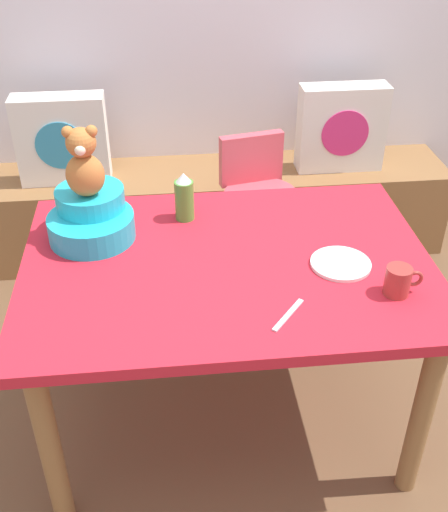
% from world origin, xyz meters
% --- Properties ---
extents(ground_plane, '(8.00, 8.00, 0.00)m').
position_xyz_m(ground_plane, '(0.00, 0.00, 0.00)').
color(ground_plane, brown).
extents(window_bench, '(2.60, 0.44, 0.46)m').
position_xyz_m(window_bench, '(0.00, 1.23, 0.23)').
color(window_bench, olive).
rests_on(window_bench, ground_plane).
extents(pillow_floral_left, '(0.44, 0.15, 0.44)m').
position_xyz_m(pillow_floral_left, '(-0.68, 1.21, 0.68)').
color(pillow_floral_left, white).
rests_on(pillow_floral_left, window_bench).
extents(pillow_floral_right, '(0.44, 0.15, 0.44)m').
position_xyz_m(pillow_floral_right, '(0.72, 1.21, 0.68)').
color(pillow_floral_right, white).
rests_on(pillow_floral_right, window_bench).
extents(dining_table, '(1.37, 0.97, 0.74)m').
position_xyz_m(dining_table, '(0.00, 0.00, 0.64)').
color(dining_table, red).
rests_on(dining_table, ground_plane).
extents(highchair, '(0.38, 0.50, 0.79)m').
position_xyz_m(highchair, '(0.24, 0.80, 0.52)').
color(highchair, '#D84C59').
rests_on(highchair, ground_plane).
extents(infant_seat_teal, '(0.30, 0.33, 0.16)m').
position_xyz_m(infant_seat_teal, '(-0.45, 0.21, 0.81)').
color(infant_seat_teal, '#1FAFC6').
rests_on(infant_seat_teal, dining_table).
extents(teddy_bear, '(0.13, 0.12, 0.25)m').
position_xyz_m(teddy_bear, '(-0.45, 0.21, 1.02)').
color(teddy_bear, '#B56D33').
rests_on(teddy_bear, infant_seat_teal).
extents(ketchup_bottle, '(0.07, 0.07, 0.18)m').
position_xyz_m(ketchup_bottle, '(-0.12, 0.29, 0.83)').
color(ketchup_bottle, '#4C8C33').
rests_on(ketchup_bottle, dining_table).
extents(coffee_mug, '(0.12, 0.08, 0.09)m').
position_xyz_m(coffee_mug, '(0.50, -0.24, 0.79)').
color(coffee_mug, '#9E332D').
rests_on(coffee_mug, dining_table).
extents(dinner_plate_near, '(0.20, 0.20, 0.01)m').
position_xyz_m(dinner_plate_near, '(0.37, -0.07, 0.75)').
color(dinner_plate_near, white).
rests_on(dinner_plate_near, dining_table).
extents(table_fork, '(0.12, 0.14, 0.01)m').
position_xyz_m(table_fork, '(0.15, -0.31, 0.74)').
color(table_fork, silver).
rests_on(table_fork, dining_table).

